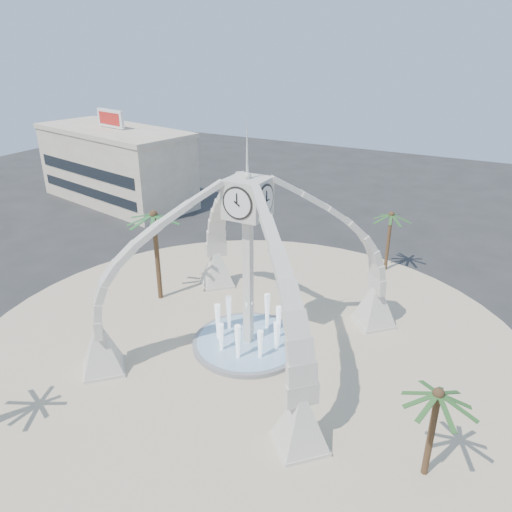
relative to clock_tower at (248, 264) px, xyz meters
The scene contains 8 objects.
ground 6.49m from the clock_tower, 90.00° to the left, with size 140.00×140.00×0.00m, color #282828.
plaza 6.46m from the clock_tower, 90.00° to the left, with size 40.00×40.00×0.06m, color #C5B292.
clock_tower is the anchor object (origin of this frame).
fountain 6.20m from the clock_tower, 90.00° to the left, with size 8.00×8.00×3.62m.
building_nw 38.87m from the clock_tower, 145.49° to the left, with size 23.75×13.73×11.90m.
palm_east 14.69m from the clock_tower, 23.47° to the right, with size 4.41×4.41×5.74m.
palm_west 10.38m from the clock_tower, 165.04° to the left, with size 5.43×5.43×8.31m.
palm_north 18.03m from the clock_tower, 72.72° to the left, with size 3.62×3.62×6.21m.
Camera 1 is at (14.67, -26.34, 20.40)m, focal length 35.00 mm.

